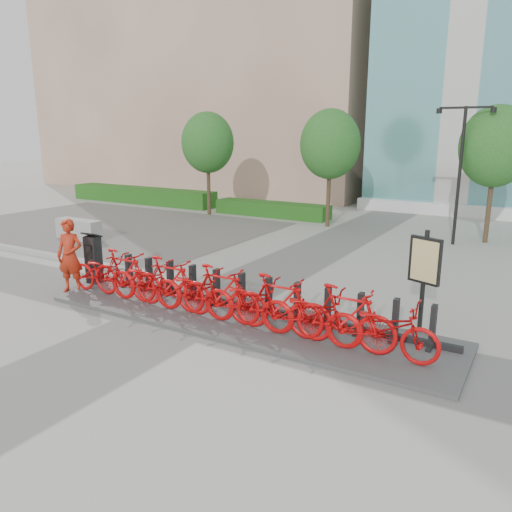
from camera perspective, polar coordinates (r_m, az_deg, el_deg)
The scene contains 26 objects.
ground at distance 11.76m, azimuth -7.99°, elevation -6.61°, with size 120.00×120.00×0.00m, color #A7A69F.
gravel_patch at distance 23.37m, azimuth -16.60°, elevation 3.29°, with size 14.00×14.00×0.00m, color #484744.
curb at distance 20.32m, azimuth -27.13°, elevation 0.98°, with size 14.00×0.25×0.15m, color #979797.
hedge_a at distance 30.64m, azimuth -12.91°, elevation 6.78°, with size 10.00×1.40×0.90m, color #295819.
hedge_b at distance 25.10m, azimuth 1.82°, elevation 5.37°, with size 6.00×1.20×0.70m, color #295819.
tree_0 at distance 25.42m, azimuth -5.55°, elevation 12.76°, with size 2.60×2.60×5.10m.
tree_1 at distance 22.23m, azimuth 8.47°, elevation 12.50°, with size 2.60×2.60×5.10m.
tree_2 at distance 20.65m, azimuth 25.71°, elevation 11.20°, with size 2.60×2.60×5.10m.
streetlamp at distance 19.80m, azimuth 22.38°, elevation 10.14°, with size 2.00×0.20×5.00m.
dock_pad at distance 11.26m, azimuth -1.81°, elevation -7.20°, with size 9.60×2.40×0.08m, color #4A4A4B.
dock_rail_posts at distance 11.46m, azimuth -0.30°, elevation -4.35°, with size 8.02×0.50×0.85m, color black, non-canonical shape.
bike_0 at distance 13.25m, azimuth -17.07°, elevation -1.85°, with size 0.73×2.11×1.11m, color #BC0809.
bike_1 at distance 12.73m, azimuth -14.89°, elevation -2.07°, with size 0.58×2.04×1.23m, color #BC0809.
bike_2 at distance 12.25m, azimuth -12.50°, elevation -2.84°, with size 0.73×2.11×1.11m, color #BC0809.
bike_3 at distance 11.77m, azimuth -9.94°, elevation -3.10°, with size 0.58×2.04×1.23m, color #BC0809.
bike_4 at distance 11.35m, azimuth -7.15°, elevation -3.96°, with size 0.73×2.11×1.11m, color #BC0809.
bike_5 at distance 10.93m, azimuth -4.15°, elevation -4.27°, with size 0.58×2.04×1.23m, color #BC0809.
bike_6 at distance 10.57m, azimuth -0.92°, elevation -5.22°, with size 0.73×2.11×1.11m, color #BC0809.
bike_7 at distance 10.21m, azimuth 2.54°, elevation -5.57°, with size 0.58×2.04×1.23m, color #BC0809.
bike_8 at distance 9.94m, azimuth 6.22°, elevation -6.58°, with size 0.73×2.11×1.11m, color #BC0809.
bike_9 at distance 9.66m, azimuth 10.14°, elevation -6.94°, with size 0.58×2.04×1.23m, color #BC0809.
bike_10 at distance 9.48m, azimuth 14.23°, elevation -7.97°, with size 0.73×2.11×1.11m, color #BC0809.
kiosk at distance 14.28m, azimuth -18.08°, elevation -0.27°, with size 0.47×0.41×1.43m.
worker_red at distance 13.87m, azimuth -20.49°, elevation 0.01°, with size 0.71×0.47×1.94m, color #AD2511.
jersey_barrier at distance 20.75m, azimuth -19.60°, elevation 2.86°, with size 2.05×0.56×0.79m, color #9B9A8E.
map_sign at distance 10.92m, azimuth 18.71°, elevation -0.96°, with size 0.70×0.35×2.16m.
Camera 1 is at (6.95, -8.55, 4.11)m, focal length 35.00 mm.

